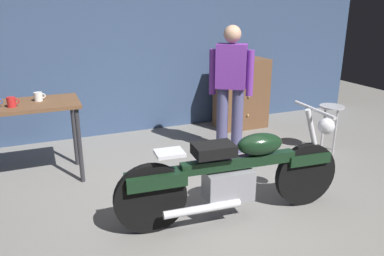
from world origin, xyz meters
name	(u,v)px	position (x,y,z in m)	size (l,w,h in m)	color
ground_plane	(217,214)	(0.00, 0.00, 0.00)	(12.00, 12.00, 0.00)	gray
back_wall	(135,30)	(0.00, 2.80, 1.55)	(8.00, 0.12, 3.10)	#384C70
workbench	(17,114)	(-1.68, 1.47, 0.79)	(1.30, 0.64, 0.90)	brown
motorcycle	(236,173)	(0.13, -0.10, 0.45)	(2.19, 0.60, 1.00)	black
person_standing	(231,85)	(0.87, 1.40, 0.93)	(0.48, 0.40, 1.67)	#504E79
shop_stool	(331,116)	(2.11, 0.88, 0.50)	(0.32, 0.32, 0.64)	#B2B2B7
wooden_dresser	(241,94)	(1.55, 2.30, 0.55)	(0.80, 0.47, 1.10)	brown
mug_white_ceramic	(38,97)	(-1.44, 1.52, 0.95)	(0.12, 0.09, 0.10)	white
mug_red_diner	(12,102)	(-1.71, 1.35, 0.95)	(0.12, 0.09, 0.10)	red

